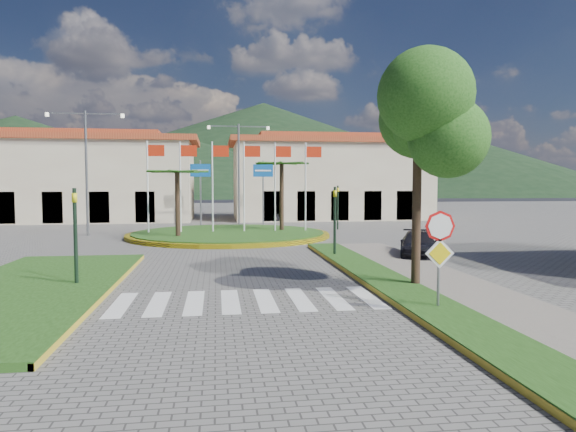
{
  "coord_description": "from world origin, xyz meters",
  "views": [
    {
      "loc": [
        -0.77,
        -10.45,
        3.33
      ],
      "look_at": [
        1.82,
        8.0,
        2.16
      ],
      "focal_mm": 32.0,
      "sensor_mm": 36.0,
      "label": 1
    }
  ],
  "objects": [
    {
      "name": "traffic_light_left",
      "position": [
        -5.2,
        6.5,
        1.94
      ],
      "size": [
        0.15,
        0.18,
        3.2
      ],
      "color": "black",
      "rests_on": "ground"
    },
    {
      "name": "direction_sign_east",
      "position": [
        3.0,
        30.97,
        3.53
      ],
      "size": [
        1.6,
        0.14,
        5.2
      ],
      "color": "slate",
      "rests_on": "ground"
    },
    {
      "name": "street_lamp_centre",
      "position": [
        1.0,
        30.0,
        4.5
      ],
      "size": [
        4.8,
        0.16,
        8.0
      ],
      "color": "slate",
      "rests_on": "ground"
    },
    {
      "name": "hill_near_back",
      "position": [
        -10.0,
        130.0,
        8.0
      ],
      "size": [
        110.0,
        110.0,
        16.0
      ],
      "primitive_type": "cone",
      "color": "black",
      "rests_on": "ground"
    },
    {
      "name": "traffic_light_far",
      "position": [
        8.0,
        26.0,
        1.94
      ],
      "size": [
        0.18,
        0.15,
        3.2
      ],
      "color": "black",
      "rests_on": "ground"
    },
    {
      "name": "direction_sign_west",
      "position": [
        -2.0,
        30.97,
        3.53
      ],
      "size": [
        1.6,
        0.14,
        5.2
      ],
      "color": "slate",
      "rests_on": "ground"
    },
    {
      "name": "sidewalk_right",
      "position": [
        6.0,
        2.0,
        0.07
      ],
      "size": [
        4.0,
        28.0,
        0.15
      ],
      "primitive_type": "cube",
      "color": "gray",
      "rests_on": "ground"
    },
    {
      "name": "roundabout_island",
      "position": [
        0.0,
        22.0,
        0.17
      ],
      "size": [
        12.7,
        12.7,
        6.0
      ],
      "color": "yellow",
      "rests_on": "ground"
    },
    {
      "name": "verge_right",
      "position": [
        4.8,
        2.0,
        0.09
      ],
      "size": [
        1.6,
        28.0,
        0.18
      ],
      "primitive_type": "cube",
      "color": "#1D4012",
      "rests_on": "ground"
    },
    {
      "name": "building_right",
      "position": [
        10.0,
        38.0,
        3.9
      ],
      "size": [
        19.08,
        9.54,
        8.05
      ],
      "color": "beige",
      "rests_on": "ground"
    },
    {
      "name": "car_dark_a",
      "position": [
        -7.15,
        35.68,
        0.55
      ],
      "size": [
        3.45,
        2.09,
        1.1
      ],
      "primitive_type": "imported",
      "rotation": [
        0.0,
        0.0,
        1.83
      ],
      "color": "black",
      "rests_on": "ground"
    },
    {
      "name": "hill_far_mid",
      "position": [
        15.0,
        160.0,
        15.0
      ],
      "size": [
        180.0,
        180.0,
        30.0
      ],
      "primitive_type": "cone",
      "color": "black",
      "rests_on": "ground"
    },
    {
      "name": "white_van",
      "position": [
        -9.81,
        36.09,
        0.62
      ],
      "size": [
        4.54,
        2.29,
        1.23
      ],
      "primitive_type": "imported",
      "rotation": [
        0.0,
        0.0,
        1.51
      ],
      "color": "silver",
      "rests_on": "ground"
    },
    {
      "name": "hill_far_east",
      "position": [
        70.0,
        135.0,
        9.0
      ],
      "size": [
        120.0,
        120.0,
        18.0
      ],
      "primitive_type": "cone",
      "color": "black",
      "rests_on": "ground"
    },
    {
      "name": "building_left",
      "position": [
        -14.0,
        38.0,
        3.9
      ],
      "size": [
        23.32,
        9.54,
        8.05
      ],
      "color": "beige",
      "rests_on": "ground"
    },
    {
      "name": "median_left",
      "position": [
        -6.5,
        6.0,
        0.09
      ],
      "size": [
        5.0,
        14.0,
        0.18
      ],
      "primitive_type": "cube",
      "color": "#1D4012",
      "rests_on": "ground"
    },
    {
      "name": "stop_sign",
      "position": [
        4.9,
        1.96,
        1.79
      ],
      "size": [
        0.8,
        0.11,
        2.65
      ],
      "color": "slate",
      "rests_on": "ground"
    },
    {
      "name": "crosswalk",
      "position": [
        0.0,
        4.0,
        0.01
      ],
      "size": [
        8.0,
        3.0,
        0.01
      ],
      "primitive_type": "cube",
      "color": "silver",
      "rests_on": "ground"
    },
    {
      "name": "ground",
      "position": [
        0.0,
        0.0,
        0.0
      ],
      "size": [
        160.0,
        160.0,
        0.0
      ],
      "primitive_type": "plane",
      "color": "#605E5B",
      "rests_on": "ground"
    },
    {
      "name": "street_lamp_west",
      "position": [
        -9.0,
        24.0,
        4.5
      ],
      "size": [
        4.8,
        0.16,
        8.0
      ],
      "color": "slate",
      "rests_on": "ground"
    },
    {
      "name": "traffic_light_right",
      "position": [
        4.5,
        12.0,
        1.94
      ],
      "size": [
        0.15,
        0.18,
        3.2
      ],
      "color": "black",
      "rests_on": "ground"
    },
    {
      "name": "car_side_right",
      "position": [
        8.3,
        11.59,
        0.58
      ],
      "size": [
        2.93,
        4.32,
        1.16
      ],
      "primitive_type": "imported",
      "rotation": [
        0.0,
        0.0,
        -0.36
      ],
      "color": "black",
      "rests_on": "ground"
    },
    {
      "name": "deciduous_tree",
      "position": [
        5.5,
        5.0,
        5.18
      ],
      "size": [
        3.6,
        3.6,
        6.8
      ],
      "color": "black",
      "rests_on": "ground"
    },
    {
      "name": "car_dark_b",
      "position": [
        3.05,
        34.53,
        0.61
      ],
      "size": [
        3.91,
        2.29,
        1.22
      ],
      "primitive_type": "imported",
      "rotation": [
        0.0,
        0.0,
        1.28
      ],
      "color": "black",
      "rests_on": "ground"
    },
    {
      "name": "hill_far_west",
      "position": [
        -55.0,
        140.0,
        11.0
      ],
      "size": [
        140.0,
        140.0,
        22.0
      ],
      "primitive_type": "cone",
      "color": "black",
      "rests_on": "ground"
    }
  ]
}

